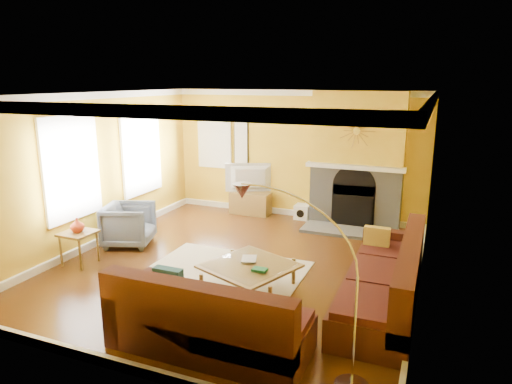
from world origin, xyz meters
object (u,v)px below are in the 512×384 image
at_px(media_console, 250,203).
at_px(coffee_table, 249,279).
at_px(side_table, 79,248).
at_px(arc_lamp, 301,288).
at_px(sectional_sofa, 290,271).
at_px(armchair, 129,225).

bearing_deg(media_console, coffee_table, -67.49).
xyz_separation_m(side_table, arc_lamp, (4.13, -1.45, 0.70)).
distance_m(sectional_sofa, arc_lamp, 1.67).
height_order(media_console, arc_lamp, arc_lamp).
relative_size(media_console, armchair, 1.07).
bearing_deg(arc_lamp, media_console, 117.59).
relative_size(media_console, arc_lamp, 0.46).
xyz_separation_m(coffee_table, media_console, (-1.49, 3.60, 0.03)).
distance_m(armchair, arc_lamp, 4.69).
xyz_separation_m(coffee_table, arc_lamp, (1.18, -1.52, 0.75)).
bearing_deg(sectional_sofa, media_console, 119.92).
distance_m(coffee_table, side_table, 2.95).
height_order(coffee_table, arc_lamp, arc_lamp).
distance_m(coffee_table, media_console, 3.89).
height_order(armchair, side_table, armchair).
bearing_deg(arc_lamp, sectional_sofa, 111.42).
bearing_deg(side_table, media_console, 68.34).
xyz_separation_m(sectional_sofa, side_table, (-3.55, -0.03, -0.18)).
relative_size(media_console, side_table, 1.63).
bearing_deg(armchair, coffee_table, -128.90).
distance_m(sectional_sofa, coffee_table, 0.65).
relative_size(coffee_table, side_table, 2.01).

